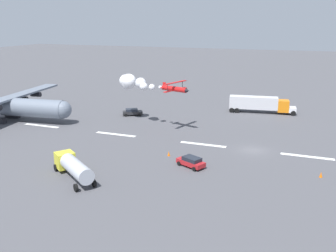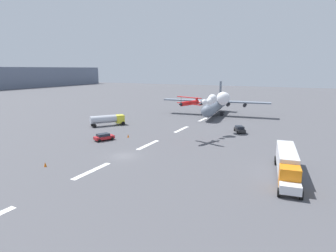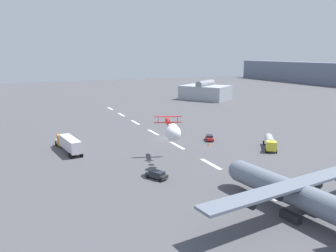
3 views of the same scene
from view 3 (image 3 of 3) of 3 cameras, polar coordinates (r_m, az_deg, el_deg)
ground_plane at (r=96.81m, az=-0.62°, el=-2.07°), size 440.00×440.00×0.00m
runway_stripe_0 at (r=151.42m, az=-9.60°, el=2.89°), size 8.00×0.90×0.01m
runway_stripe_1 at (r=135.46m, az=-7.78°, el=1.88°), size 8.00×0.90×0.01m
runway_stripe_2 at (r=119.73m, az=-5.47°, el=0.61°), size 8.00×0.90×0.01m
runway_stripe_3 at (r=104.33m, az=-2.48°, el=-1.05°), size 8.00×0.90×0.01m
runway_stripe_4 at (r=89.43m, az=1.54°, el=-3.26°), size 8.00×0.90×0.01m
runway_stripe_5 at (r=75.33m, az=7.14°, el=-6.30°), size 8.00×0.90×0.01m
runway_stripe_6 at (r=62.56m, az=15.29°, el=-10.54°), size 8.00×0.90×0.01m
cargo_transport_plane at (r=55.48m, az=19.89°, el=-10.17°), size 26.78×35.29×10.96m
stunt_biplane_red at (r=68.25m, az=0.83°, el=-0.98°), size 16.91×8.76×3.25m
semi_truck_orange at (r=86.93m, az=-16.26°, el=-2.75°), size 14.94×4.78×3.70m
fuel_tanker_truck at (r=89.85m, az=16.65°, el=-2.55°), size 8.88×7.40×2.90m
followme_car_yellow at (r=66.09m, az=-1.87°, el=-8.11°), size 4.67×3.64×1.52m
airport_staff_sedan at (r=95.06m, az=6.95°, el=-1.92°), size 4.62×3.46×1.52m
hangar_building at (r=180.15m, az=6.24°, el=5.67°), size 28.65×26.78×9.92m
traffic_cone_near at (r=109.01m, az=1.01°, el=-0.27°), size 0.44×0.44×0.75m
traffic_cone_far at (r=89.75m, az=6.74°, el=-3.04°), size 0.44×0.44×0.75m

